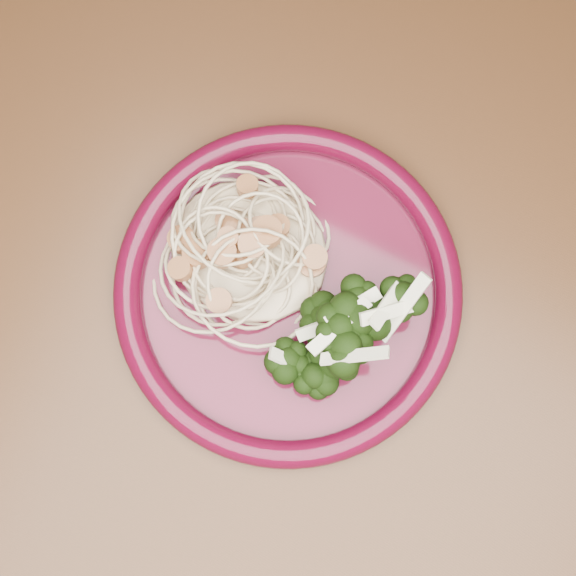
{
  "coord_description": "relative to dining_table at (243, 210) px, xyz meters",
  "views": [
    {
      "loc": [
        0.12,
        -0.15,
        1.31
      ],
      "look_at": [
        0.07,
        -0.06,
        0.77
      ],
      "focal_mm": 50.0,
      "sensor_mm": 36.0,
      "label": 1
    }
  ],
  "objects": [
    {
      "name": "scallop_cluster",
      "position": [
        0.04,
        -0.05,
        0.15
      ],
      "size": [
        0.13,
        0.13,
        0.03
      ],
      "primitive_type": null,
      "rotation": [
        0.0,
        0.0,
        -0.34
      ],
      "color": "#A76F42",
      "rests_on": "spaghetti_pile"
    },
    {
      "name": "dinner_plate",
      "position": [
        0.07,
        -0.06,
        0.11
      ],
      "size": [
        0.31,
        0.31,
        0.02
      ],
      "rotation": [
        0.0,
        0.0,
        -0.34
      ],
      "color": "#4B0E21",
      "rests_on": "dining_table"
    },
    {
      "name": "spaghetti_pile",
      "position": [
        0.04,
        -0.05,
        0.12
      ],
      "size": [
        0.14,
        0.13,
        0.03
      ],
      "primitive_type": "ellipsoid",
      "rotation": [
        0.0,
        0.0,
        -0.34
      ],
      "color": "#C9B58C",
      "rests_on": "dinner_plate"
    },
    {
      "name": "dining_table",
      "position": [
        0.0,
        0.0,
        0.0
      ],
      "size": [
        1.2,
        0.8,
        0.75
      ],
      "color": "#472814",
      "rests_on": "ground"
    },
    {
      "name": "onion_garnish",
      "position": [
        0.12,
        -0.08,
        0.16
      ],
      "size": [
        0.08,
        0.1,
        0.05
      ],
      "primitive_type": null,
      "rotation": [
        0.0,
        0.0,
        -0.34
      ],
      "color": "beige",
      "rests_on": "broccoli_pile"
    },
    {
      "name": "broccoli_pile",
      "position": [
        0.12,
        -0.08,
        0.13
      ],
      "size": [
        0.12,
        0.16,
        0.05
      ],
      "primitive_type": "ellipsoid",
      "rotation": [
        0.0,
        0.0,
        -0.34
      ],
      "color": "black",
      "rests_on": "dinner_plate"
    }
  ]
}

